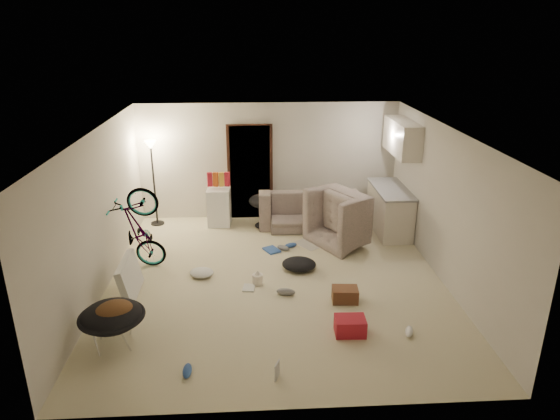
{
  "coord_description": "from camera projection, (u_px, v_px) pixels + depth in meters",
  "views": [
    {
      "loc": [
        -0.36,
        -7.39,
        3.98
      ],
      "look_at": [
        0.11,
        0.6,
        1.02
      ],
      "focal_mm": 32.0,
      "sensor_mm": 36.0,
      "label": 1
    }
  ],
  "objects": [
    {
      "name": "shoe_3",
      "position": [
        286.0,
        292.0,
        7.84
      ],
      "size": [
        0.32,
        0.18,
        0.11
      ],
      "primitive_type": "ellipsoid",
      "rotation": [
        0.0,
        0.0,
        -0.22
      ],
      "color": "slate",
      "rests_on": "floor"
    },
    {
      "name": "shoe_0",
      "position": [
        291.0,
        245.0,
        9.53
      ],
      "size": [
        0.26,
        0.17,
        0.09
      ],
      "primitive_type": "ellipsoid",
      "rotation": [
        0.0,
        0.0,
        0.32
      ],
      "color": "#2D52A3",
      "rests_on": "floor"
    },
    {
      "name": "hoodie",
      "position": [
        114.0,
        310.0,
        6.41
      ],
      "size": [
        0.61,
        0.57,
        0.22
      ],
      "primitive_type": "ellipsoid",
      "rotation": [
        0.0,
        0.0,
        0.47
      ],
      "color": "brown",
      "rests_on": "saucer_chair"
    },
    {
      "name": "bicycle",
      "position": [
        141.0,
        247.0,
        8.58
      ],
      "size": [
        1.6,
        0.8,
        0.89
      ],
      "primitive_type": "imported",
      "rotation": [
        0.0,
        -0.17,
        1.49
      ],
      "color": "black",
      "rests_on": "floor"
    },
    {
      "name": "wall_left",
      "position": [
        98.0,
        213.0,
        7.74
      ],
      "size": [
        0.02,
        6.0,
        2.5
      ],
      "primitive_type": "cube",
      "color": "beige",
      "rests_on": "floor"
    },
    {
      "name": "tv_box",
      "position": [
        130.0,
        278.0,
        7.77
      ],
      "size": [
        0.24,
        0.9,
        0.6
      ],
      "primitive_type": "cube",
      "rotation": [
        0.0,
        -0.21,
        0.01
      ],
      "color": "silver",
      "rests_on": "floor"
    },
    {
      "name": "snack_box_3",
      "position": [
        227.0,
        179.0,
        10.31
      ],
      "size": [
        0.12,
        0.1,
        0.3
      ],
      "primitive_type": "cube",
      "rotation": [
        0.0,
        0.0,
        -0.33
      ],
      "color": "#A61828",
      "rests_on": "mini_fridge"
    },
    {
      "name": "floor_lamp",
      "position": [
        152.0,
        165.0,
        10.22
      ],
      "size": [
        0.28,
        0.28,
        1.81
      ],
      "color": "black",
      "rests_on": "floor"
    },
    {
      "name": "clothes_lump_a",
      "position": [
        299.0,
        264.0,
        8.66
      ],
      "size": [
        0.68,
        0.61,
        0.19
      ],
      "primitive_type": "ellipsoid",
      "rotation": [
        0.0,
        0.0,
        -0.18
      ],
      "color": "black",
      "rests_on": "floor"
    },
    {
      "name": "clothes_lump_b",
      "position": [
        265.0,
        225.0,
        10.42
      ],
      "size": [
        0.42,
        0.37,
        0.13
      ],
      "primitive_type": "ellipsoid",
      "rotation": [
        0.0,
        0.0,
        0.01
      ],
      "color": "black",
      "rests_on": "floor"
    },
    {
      "name": "snack_box_0",
      "position": [
        210.0,
        180.0,
        10.29
      ],
      "size": [
        0.11,
        0.09,
        0.3
      ],
      "primitive_type": "cube",
      "rotation": [
        0.0,
        0.0,
        0.26
      ],
      "color": "#A61828",
      "rests_on": "mini_fridge"
    },
    {
      "name": "kitchen_uppers",
      "position": [
        402.0,
        137.0,
        9.66
      ],
      "size": [
        0.38,
        1.4,
        0.65
      ],
      "primitive_type": "cube",
      "color": "beige",
      "rests_on": "wall_right"
    },
    {
      "name": "book_asset",
      "position": [
        275.0,
        382.0,
        5.92
      ],
      "size": [
        0.27,
        0.24,
        0.02
      ],
      "primitive_type": "imported",
      "rotation": [
        0.0,
        0.0,
        1.16
      ],
      "color": "#A61828",
      "rests_on": "floor"
    },
    {
      "name": "shoe_4",
      "position": [
        409.0,
        331.0,
        6.83
      ],
      "size": [
        0.18,
        0.28,
        0.09
      ],
      "primitive_type": "ellipsoid",
      "rotation": [
        0.0,
        0.0,
        1.23
      ],
      "color": "white",
      "rests_on": "floor"
    },
    {
      "name": "doorway",
      "position": [
        250.0,
        172.0,
        10.73
      ],
      "size": [
        0.85,
        0.1,
        2.04
      ],
      "primitive_type": "cube",
      "color": "black",
      "rests_on": "floor"
    },
    {
      "name": "wall_front",
      "position": [
        290.0,
        312.0,
        5.07
      ],
      "size": [
        5.5,
        0.02,
        2.5
      ],
      "primitive_type": "cube",
      "color": "beige",
      "rests_on": "floor"
    },
    {
      "name": "snack_box_2",
      "position": [
        221.0,
        179.0,
        10.31
      ],
      "size": [
        0.11,
        0.09,
        0.3
      ],
      "primitive_type": "cube",
      "rotation": [
        0.0,
        0.0,
        0.26
      ],
      "color": "gold",
      "rests_on": "mini_fridge"
    },
    {
      "name": "counter_top",
      "position": [
        391.0,
        189.0,
        10.02
      ],
      "size": [
        0.64,
        1.54,
        0.04
      ],
      "primitive_type": "cube",
      "color": "gray",
      "rests_on": "kitchen_counter"
    },
    {
      "name": "floor",
      "position": [
        276.0,
        280.0,
        8.33
      ],
      "size": [
        5.5,
        6.0,
        0.02
      ],
      "primitive_type": "cube",
      "color": "beige",
      "rests_on": "ground"
    },
    {
      "name": "drink_case_a",
      "position": [
        345.0,
        295.0,
        7.64
      ],
      "size": [
        0.41,
        0.31,
        0.22
      ],
      "primitive_type": "cube",
      "rotation": [
        0.0,
        0.0,
        -0.08
      ],
      "color": "brown",
      "rests_on": "floor"
    },
    {
      "name": "mini_fridge",
      "position": [
        219.0,
        207.0,
        10.51
      ],
      "size": [
        0.49,
        0.49,
        0.8
      ],
      "primitive_type": "cube",
      "rotation": [
        0.0,
        0.0,
        -0.05
      ],
      "color": "white",
      "rests_on": "floor"
    },
    {
      "name": "armchair",
      "position": [
        352.0,
        222.0,
        9.74
      ],
      "size": [
        1.51,
        1.56,
        0.78
      ],
      "primitive_type": "imported",
      "rotation": [
        0.0,
        0.0,
        2.1
      ],
      "color": "#394039",
      "rests_on": "floor"
    },
    {
      "name": "newspaper",
      "position": [
        309.0,
        244.0,
        9.69
      ],
      "size": [
        0.64,
        0.67,
        0.01
      ],
      "primitive_type": "cube",
      "rotation": [
        0.0,
        0.0,
        0.64
      ],
      "color": "#B1ADA4",
      "rests_on": "floor"
    },
    {
      "name": "door_trim",
      "position": [
        250.0,
        173.0,
        10.7
      ],
      "size": [
        0.97,
        0.04,
        2.1
      ],
      "primitive_type": "cube",
      "color": "#341B12",
      "rests_on": "floor"
    },
    {
      "name": "sofa_drape",
      "position": [
        262.0,
        201.0,
        10.42
      ],
      "size": [
        0.61,
        0.52,
        0.28
      ],
      "primitive_type": "ellipsoid",
      "rotation": [
        0.0,
        0.0,
        -0.12
      ],
      "color": "black",
      "rests_on": "sofa"
    },
    {
      "name": "kitchen_counter",
      "position": [
        390.0,
        211.0,
        10.18
      ],
      "size": [
        0.6,
        1.5,
        0.88
      ],
      "primitive_type": "cube",
      "color": "beige",
      "rests_on": "floor"
    },
    {
      "name": "book_blue",
      "position": [
        272.0,
        250.0,
        9.39
      ],
      "size": [
        0.36,
        0.39,
        0.03
      ],
      "primitive_type": "cube",
      "rotation": [
        0.0,
        0.0,
        0.48
      ],
      "color": "#2D52A3",
      "rests_on": "floor"
    },
    {
      "name": "book_white",
      "position": [
        249.0,
        288.0,
        8.05
      ],
      "size": [
        0.22,
        0.27,
        0.02
      ],
      "primitive_type": "cube",
      "rotation": [
        0.0,
        0.0,
        -0.13
      ],
      "color": "silver",
      "rests_on": "floor"
    },
    {
      "name": "juicer",
      "position": [
        258.0,
        278.0,
        8.15
      ],
      "size": [
        0.18,
        0.18,
        0.25
      ],
      "color": "white",
      "rests_on": "floor"
    },
    {
      "name": "snack_box_1",
      "position": [
        216.0,
        179.0,
        10.3
      ],
      "size": [
        0.12,
        0.1,
        0.3
      ],
      "primitive_type": "cube",
      "rotation": [
        0.0,
        0.0,
        -0.3
      ],
      "color": "#B74A16",
      "rests_on": "mini_fridge"
    },
    {
      "name": "sofa",
      "position": [
        307.0,
        211.0,
        10.56
      ],
      "size": [
        2.05,
        0.83,
        0.6
      ],
      "primitive_type": "imported",
      "rotation": [
        0.0,
        0.0,
        3.13
      ],
      "color": "#394039",
      "rests_on": "floor"
    },
    {
      "name": "wall_back",
      "position": [
        269.0,
        161.0,
        10.71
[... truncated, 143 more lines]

